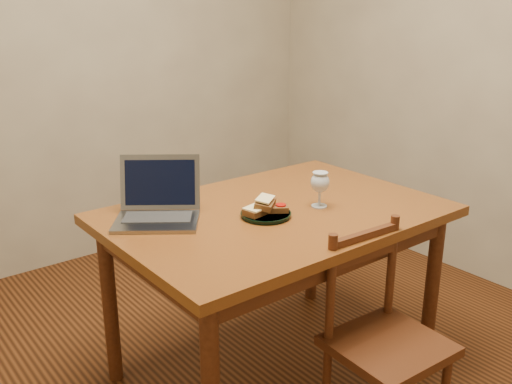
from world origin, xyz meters
TOP-DOWN VIEW (x-y plane):
  - floor at (0.00, 0.00)m, footprint 3.20×3.20m
  - back_wall at (0.00, 1.61)m, footprint 3.20×0.02m
  - right_wall at (1.61, 0.00)m, footprint 0.02×3.20m
  - table at (0.09, -0.04)m, footprint 1.30×0.90m
  - chair at (0.14, -0.58)m, footprint 0.39×0.37m
  - plate at (0.01, -0.07)m, footprint 0.20×0.20m
  - sandwich_cheese at (-0.02, -0.06)m, footprint 0.12×0.08m
  - sandwich_tomato at (0.05, -0.08)m, footprint 0.12×0.11m
  - sandwich_top at (0.01, -0.07)m, footprint 0.13×0.12m
  - milk_glass at (0.25, -0.12)m, footprint 0.08×0.08m
  - laptop at (-0.31, 0.18)m, footprint 0.42×0.41m

SIDE VIEW (x-z plane):
  - floor at x=0.00m, z-range -0.02..0.00m
  - chair at x=0.14m, z-range 0.23..0.63m
  - table at x=0.09m, z-range 0.28..1.02m
  - plate at x=0.01m, z-range 0.74..0.76m
  - sandwich_tomato at x=0.05m, z-range 0.76..0.79m
  - sandwich_cheese at x=-0.02m, z-range 0.76..0.79m
  - sandwich_top at x=0.01m, z-range 0.78..0.81m
  - laptop at x=-0.31m, z-range 0.69..0.91m
  - milk_glass at x=0.25m, z-range 0.74..0.89m
  - back_wall at x=0.00m, z-range 0.00..2.60m
  - right_wall at x=1.61m, z-range 0.00..2.60m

